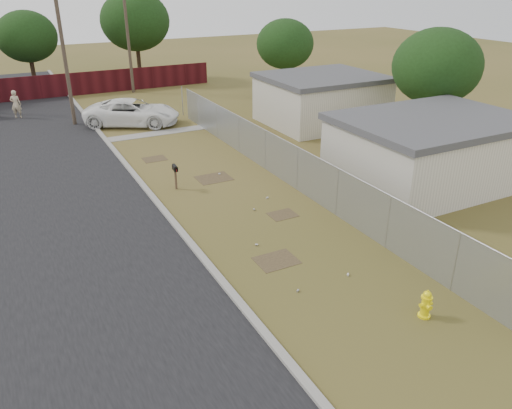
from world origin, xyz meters
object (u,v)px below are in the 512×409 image
fire_hydrant (426,304)px  mailbox (175,170)px  pedestrian (16,104)px  pickup_truck (132,112)px

fire_hydrant → mailbox: mailbox is taller
fire_hydrant → pedestrian: pedestrian is taller
mailbox → pedestrian: 17.73m
fire_hydrant → pickup_truck: bearing=94.9°
fire_hydrant → pickup_truck: pickup_truck is taller
mailbox → pickup_truck: size_ratio=0.20×
pickup_truck → pedestrian: 8.42m
pedestrian → fire_hydrant: bearing=128.9°
mailbox → pickup_truck: pickup_truck is taller
mailbox → fire_hydrant: bearing=-75.5°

